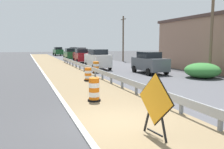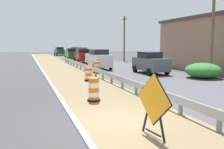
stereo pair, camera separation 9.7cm
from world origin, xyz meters
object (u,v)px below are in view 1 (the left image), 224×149
Objects in this scene: car_lead_far_lane at (98,59)px; car_distant_b at (71,54)px; car_mid_far_lane at (150,63)px; traffic_barrel_close at (88,75)px; warning_sign_diamond at (155,102)px; utility_pole_mid at (123,38)px; car_lead_near_lane at (81,56)px; traffic_barrel_nearest at (94,91)px; traffic_barrel_mid at (96,68)px; car_trailing_far_lane at (58,51)px; utility_pole_near at (212,24)px; car_distant_a at (81,53)px; car_trailing_near_lane at (74,52)px.

car_distant_b is (-0.15, 15.12, -0.07)m from car_lead_far_lane.
car_mid_far_lane is 0.96× the size of car_distant_b.
car_distant_b is (2.98, 23.06, 0.59)m from traffic_barrel_close.
utility_pole_mid is at bearing -118.94° from warning_sign_diamond.
car_distant_b is at bearing -171.54° from car_mid_far_lane.
car_lead_near_lane is 9.13m from car_lead_far_lane.
traffic_barrel_nearest is 0.28× the size of car_lead_near_lane.
traffic_barrel_nearest is at bearing -106.80° from traffic_barrel_mid.
car_lead_near_lane reaches higher than traffic_barrel_close.
car_lead_far_lane is 6.51m from car_mid_far_lane.
utility_pole_near reaches higher than car_trailing_far_lane.
car_trailing_far_lane is at bearing 87.92° from traffic_barrel_mid.
car_lead_near_lane is 0.88× the size of car_trailing_far_lane.
utility_pole_near is (11.36, 10.34, 3.31)m from warning_sign_diamond.
car_trailing_far_lane is 12.60m from car_distant_a.
car_distant_b reaches higher than car_trailing_near_lane.
traffic_barrel_close is at bearing -71.16° from car_mid_far_lane.
car_trailing_near_lane is 18.68m from utility_pole_mid.
car_distant_a is at bearing -107.73° from warning_sign_diamond.
car_lead_far_lane is at bearing 177.96° from car_trailing_far_lane.
traffic_barrel_close is at bearing -113.38° from traffic_barrel_mid.
traffic_barrel_nearest is 0.24× the size of car_lead_far_lane.
car_distant_b is 25.43m from utility_pole_near.
car_trailing_near_lane is (4.24, 31.66, 0.52)m from traffic_barrel_mid.
car_mid_far_lane is 0.96× the size of car_distant_a.
car_trailing_near_lane is at bearing 103.34° from utility_pole_mid.
car_distant_b is at bearing -0.26° from car_lead_far_lane.
car_trailing_far_lane is at bearing -168.51° from car_distant_a.
car_distant_a is at bearing 179.83° from car_mid_far_lane.
utility_pole_near reaches higher than traffic_barrel_nearest.
warning_sign_diamond is 1.73× the size of traffic_barrel_nearest.
car_distant_a is at bearing -27.82° from car_distant_b.
traffic_barrel_close is 17.41m from car_lead_near_lane.
car_trailing_far_lane is 17.90m from car_distant_b.
traffic_barrel_close is 0.22× the size of car_distant_b.
car_lead_near_lane is 19.25m from car_trailing_near_lane.
utility_pole_mid is at bearing -164.38° from car_trailing_far_lane.
warning_sign_diamond is at bearing -94.57° from traffic_barrel_close.
warning_sign_diamond is 19.71m from car_lead_far_lane.
traffic_barrel_nearest is 6.56m from traffic_barrel_close.
car_trailing_near_lane is at bearing 80.31° from traffic_barrel_close.
traffic_barrel_nearest is at bearing -11.24° from car_trailing_near_lane.
car_mid_far_lane reaches higher than traffic_barrel_nearest.
traffic_barrel_close is 41.09m from car_trailing_far_lane.
utility_pole_near is (7.07, -18.08, 3.34)m from car_lead_near_lane.
traffic_barrel_mid is 0.13× the size of utility_pole_near.
car_lead_near_lane is (1.46, 12.61, 0.53)m from traffic_barrel_mid.
traffic_barrel_close is at bearing -10.90° from car_trailing_near_lane.
warning_sign_diamond is 15.60m from car_mid_far_lane.
warning_sign_diamond is at bearing -137.70° from utility_pole_near.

